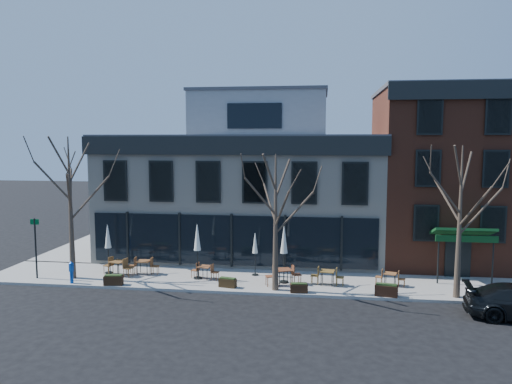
# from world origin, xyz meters

# --- Properties ---
(ground) EXTENTS (120.00, 120.00, 0.00)m
(ground) POSITION_xyz_m (0.00, 0.00, 0.00)
(ground) COLOR black
(ground) RESTS_ON ground
(sidewalk_front) EXTENTS (33.50, 4.70, 0.15)m
(sidewalk_front) POSITION_xyz_m (3.25, -2.15, 0.07)
(sidewalk_front) COLOR gray
(sidewalk_front) RESTS_ON ground
(sidewalk_side) EXTENTS (4.50, 12.00, 0.15)m
(sidewalk_side) POSITION_xyz_m (-11.25, 6.00, 0.07)
(sidewalk_side) COLOR gray
(sidewalk_side) RESTS_ON ground
(corner_building) EXTENTS (18.39, 10.39, 11.10)m
(corner_building) POSITION_xyz_m (0.07, 5.07, 4.72)
(corner_building) COLOR beige
(corner_building) RESTS_ON ground
(red_brick_building) EXTENTS (8.20, 11.78, 11.18)m
(red_brick_building) POSITION_xyz_m (13.00, 4.98, 5.64)
(red_brick_building) COLOR brown
(red_brick_building) RESTS_ON ground
(tree_corner) EXTENTS (3.93, 3.98, 7.92)m
(tree_corner) POSITION_xyz_m (-8.49, -3.20, 4.25)
(tree_corner) COLOR #382B21
(tree_corner) RESTS_ON sidewalk_front
(tree_mid) EXTENTS (3.50, 3.55, 7.04)m
(tree_mid) POSITION_xyz_m (3.01, -3.90, 3.79)
(tree_mid) COLOR #382B21
(tree_mid) RESTS_ON sidewalk_front
(tree_right) EXTENTS (3.72, 3.77, 7.48)m
(tree_right) POSITION_xyz_m (12.01, -3.90, 4.02)
(tree_right) COLOR #382B21
(tree_right) RESTS_ON sidewalk_front
(sign_pole) EXTENTS (0.50, 0.10, 3.40)m
(sign_pole) POSITION_xyz_m (-10.50, -3.50, 2.07)
(sign_pole) COLOR black
(sign_pole) RESTS_ON sidewalk_front
(call_box) EXTENTS (0.24, 0.24, 1.20)m
(call_box) POSITION_xyz_m (-8.05, -4.20, 0.79)
(call_box) COLOR #0C3D9F
(call_box) RESTS_ON sidewalk_front
(cafe_set_0) EXTENTS (1.99, 1.05, 1.02)m
(cafe_set_0) POSITION_xyz_m (-6.19, -2.36, 0.68)
(cafe_set_0) COLOR brown
(cafe_set_0) RESTS_ON sidewalk_front
(cafe_set_1) EXTENTS (1.83, 0.76, 0.96)m
(cafe_set_1) POSITION_xyz_m (-4.85, -1.88, 0.64)
(cafe_set_1) COLOR brown
(cafe_set_1) RESTS_ON sidewalk_front
(cafe_set_2) EXTENTS (1.71, 0.80, 0.88)m
(cafe_set_2) POSITION_xyz_m (-1.09, -2.39, 0.60)
(cafe_set_2) COLOR brown
(cafe_set_2) RESTS_ON sidewalk_front
(cafe_set_3) EXTENTS (2.03, 1.18, 1.05)m
(cafe_set_3) POSITION_xyz_m (3.35, -2.95, 0.69)
(cafe_set_3) COLOR brown
(cafe_set_3) RESTS_ON sidewalk_front
(cafe_set_4) EXTENTS (1.84, 0.81, 0.95)m
(cafe_set_4) POSITION_xyz_m (5.68, -2.66, 0.64)
(cafe_set_4) COLOR brown
(cafe_set_4) RESTS_ON sidewalk_front
(cafe_set_5) EXTENTS (1.62, 0.79, 0.83)m
(cafe_set_5) POSITION_xyz_m (9.00, -2.34, 0.58)
(cafe_set_5) COLOR brown
(cafe_set_5) RESTS_ON sidewalk_front
(umbrella_0) EXTENTS (0.46, 0.46, 2.85)m
(umbrella_0) POSITION_xyz_m (-6.93, -1.98, 2.16)
(umbrella_0) COLOR black
(umbrella_0) RESTS_ON sidewalk_front
(umbrella_1) EXTENTS (0.49, 0.49, 3.06)m
(umbrella_1) POSITION_xyz_m (-1.51, -2.40, 2.31)
(umbrella_1) COLOR black
(umbrella_1) RESTS_ON sidewalk_front
(umbrella_2) EXTENTS (0.39, 0.39, 2.45)m
(umbrella_2) POSITION_xyz_m (1.59, -1.28, 1.88)
(umbrella_2) COLOR black
(umbrella_2) RESTS_ON sidewalk_front
(umbrella_3) EXTENTS (0.49, 0.49, 3.08)m
(umbrella_3) POSITION_xyz_m (3.33, -2.51, 2.33)
(umbrella_3) COLOR black
(umbrella_3) RESTS_ON sidewalk_front
(planter_0) EXTENTS (1.05, 0.55, 0.56)m
(planter_0) POSITION_xyz_m (-5.68, -4.20, 0.43)
(planter_0) COLOR #321E10
(planter_0) RESTS_ON sidewalk_front
(planter_1) EXTENTS (0.97, 0.55, 0.51)m
(planter_1) POSITION_xyz_m (0.46, -3.78, 0.40)
(planter_1) COLOR black
(planter_1) RESTS_ON sidewalk_front
(planter_2) EXTENTS (0.92, 0.44, 0.50)m
(planter_2) POSITION_xyz_m (4.24, -4.20, 0.40)
(planter_2) COLOR black
(planter_2) RESTS_ON sidewalk_front
(planter_3) EXTENTS (1.17, 0.64, 0.62)m
(planter_3) POSITION_xyz_m (8.58, -4.20, 0.46)
(planter_3) COLOR black
(planter_3) RESTS_ON sidewalk_front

